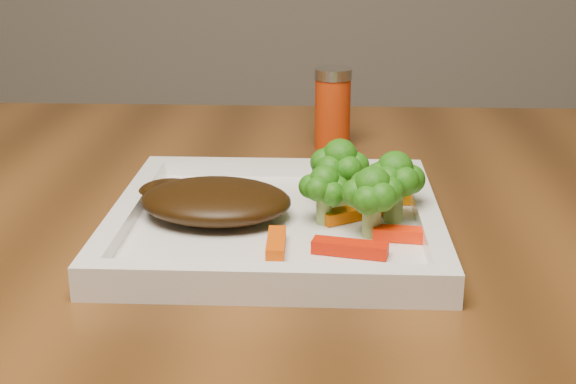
{
  "coord_description": "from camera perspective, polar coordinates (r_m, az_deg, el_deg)",
  "views": [
    {
      "loc": [
        0.05,
        -0.59,
        1.0
      ],
      "look_at": [
        0.03,
        0.04,
        0.79
      ],
      "focal_mm": 50.0,
      "sensor_mm": 36.0,
      "label": 1
    }
  ],
  "objects": [
    {
      "name": "carrot_2",
      "position": [
        0.61,
        -0.85,
        -3.69
      ],
      "size": [
        0.01,
        0.05,
        0.01
      ],
      "primitive_type": "cube",
      "rotation": [
        0.0,
        0.0,
        1.58
      ],
      "color": "#DE4903",
      "rests_on": "plate"
    },
    {
      "name": "carrot_1",
      "position": [
        0.64,
        8.42,
        -3.0
      ],
      "size": [
        0.05,
        0.02,
        0.01
      ],
      "primitive_type": "cube",
      "rotation": [
        0.0,
        0.0,
        -0.12
      ],
      "color": "#FF2504",
      "rests_on": "plate"
    },
    {
      "name": "plate",
      "position": [
        0.68,
        -0.85,
        -2.47
      ],
      "size": [
        0.27,
        0.27,
        0.01
      ],
      "primitive_type": "cube",
      "color": "white",
      "rests_on": "dining_table"
    },
    {
      "name": "broccoli_0",
      "position": [
        0.7,
        3.7,
        1.73
      ],
      "size": [
        0.06,
        0.06,
        0.07
      ],
      "primitive_type": null,
      "rotation": [
        0.0,
        0.0,
        0.12
      ],
      "color": "#297012",
      "rests_on": "plate"
    },
    {
      "name": "broccoli_2",
      "position": [
        0.63,
        6.01,
        -0.63
      ],
      "size": [
        0.06,
        0.06,
        0.06
      ],
      "primitive_type": null,
      "rotation": [
        0.0,
        0.0,
        0.11
      ],
      "color": "#347213",
      "rests_on": "plate"
    },
    {
      "name": "broccoli_1",
      "position": [
        0.67,
        7.57,
        0.55
      ],
      "size": [
        0.06,
        0.06,
        0.06
      ],
      "primitive_type": null,
      "rotation": [
        0.0,
        0.0,
        -0.11
      ],
      "color": "#247413",
      "rests_on": "plate"
    },
    {
      "name": "carrot_3",
      "position": [
        0.72,
        7.91,
        -0.37
      ],
      "size": [
        0.05,
        0.02,
        0.01
      ],
      "primitive_type": "cube",
      "rotation": [
        0.0,
        0.0,
        -0.09
      ],
      "color": "orange",
      "rests_on": "plate"
    },
    {
      "name": "carrot_6",
      "position": [
        0.68,
        4.63,
        -1.51
      ],
      "size": [
        0.06,
        0.04,
        0.01
      ],
      "primitive_type": "cube",
      "rotation": [
        0.0,
        0.0,
        0.54
      ],
      "color": "#CA5403",
      "rests_on": "plate"
    },
    {
      "name": "broccoli_3",
      "position": [
        0.66,
        2.59,
        0.3
      ],
      "size": [
        0.06,
        0.06,
        0.06
      ],
      "primitive_type": null,
      "rotation": [
        0.0,
        0.0,
        -0.23
      ],
      "color": "#2E7112",
      "rests_on": "plate"
    },
    {
      "name": "carrot_0",
      "position": [
        0.61,
        4.42,
        -3.98
      ],
      "size": [
        0.06,
        0.03,
        0.01
      ],
      "primitive_type": "cube",
      "rotation": [
        0.0,
        0.0,
        -0.21
      ],
      "color": "red",
      "rests_on": "plate"
    },
    {
      "name": "steak",
      "position": [
        0.68,
        -5.15,
        -0.62
      ],
      "size": [
        0.14,
        0.11,
        0.03
      ],
      "primitive_type": "ellipsoid",
      "rotation": [
        0.0,
        0.0,
        -0.12
      ],
      "color": "black",
      "rests_on": "plate"
    },
    {
      "name": "spice_shaker",
      "position": [
        0.92,
        3.19,
        5.95
      ],
      "size": [
        0.05,
        0.05,
        0.09
      ],
      "primitive_type": "cylinder",
      "rotation": [
        0.0,
        0.0,
        -0.37
      ],
      "color": "#BB320A",
      "rests_on": "dining_table"
    }
  ]
}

